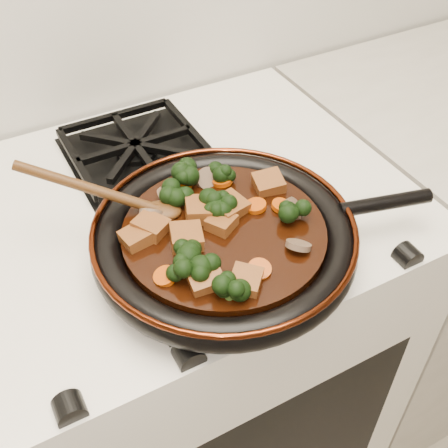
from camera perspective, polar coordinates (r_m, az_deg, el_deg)
name	(u,v)px	position (r m, az deg, el deg)	size (l,w,h in m)	color
stove	(183,358)	(1.25, -4.16, -13.38)	(0.76, 0.60, 0.90)	white
burner_grate_front	(209,250)	(0.81, -1.54, -2.68)	(0.23, 0.23, 0.03)	black
burner_grate_back	(136,149)	(1.01, -8.93, 7.54)	(0.23, 0.23, 0.03)	black
skillet	(225,237)	(0.78, 0.14, -1.36)	(0.49, 0.37, 0.05)	black
braising_sauce	(224,235)	(0.78, 0.00, -1.12)	(0.28, 0.28, 0.02)	black
tofu_cube_0	(204,277)	(0.70, -2.00, -5.40)	(0.04, 0.05, 0.02)	brown
tofu_cube_1	(151,227)	(0.77, -7.44, -0.32)	(0.04, 0.04, 0.02)	brown
tofu_cube_2	(186,238)	(0.75, -3.84, -1.40)	(0.04, 0.04, 0.02)	brown
tofu_cube_3	(229,208)	(0.79, 0.49, 1.67)	(0.04, 0.05, 0.02)	brown
tofu_cube_4	(269,184)	(0.84, 4.55, 4.11)	(0.04, 0.04, 0.02)	brown
tofu_cube_5	(136,238)	(0.76, -8.96, -1.39)	(0.04, 0.04, 0.02)	brown
tofu_cube_6	(221,223)	(0.77, -0.26, 0.07)	(0.04, 0.04, 0.02)	brown
tofu_cube_7	(246,281)	(0.70, 2.23, -5.80)	(0.04, 0.04, 0.02)	brown
tofu_cube_8	(201,210)	(0.79, -2.33, 1.39)	(0.04, 0.05, 0.02)	brown
broccoli_floret_0	(215,205)	(0.79, -0.91, 1.91)	(0.06, 0.06, 0.05)	black
broccoli_floret_1	(175,197)	(0.81, -4.97, 2.72)	(0.06, 0.06, 0.05)	black
broccoli_floret_2	(193,256)	(0.72, -3.16, -3.29)	(0.06, 0.06, 0.05)	black
broccoli_floret_3	(189,177)	(0.84, -3.58, 4.82)	(0.06, 0.06, 0.05)	black
broccoli_floret_4	(201,272)	(0.71, -2.32, -4.85)	(0.06, 0.06, 0.05)	black
broccoli_floret_5	(229,291)	(0.68, 0.56, -6.86)	(0.06, 0.06, 0.05)	black
broccoli_floret_6	(181,269)	(0.71, -4.34, -4.57)	(0.06, 0.06, 0.06)	black
broccoli_floret_7	(220,209)	(0.79, -0.45, 1.53)	(0.06, 0.06, 0.05)	black
broccoli_floret_8	(225,172)	(0.85, 0.09, 5.26)	(0.06, 0.06, 0.05)	black
broccoli_floret_9	(293,212)	(0.79, 6.99, 1.21)	(0.06, 0.06, 0.05)	black
carrot_coin_0	(183,184)	(0.84, -4.17, 4.08)	(0.03, 0.03, 0.01)	#B64005
carrot_coin_1	(165,276)	(0.71, -6.01, -5.31)	(0.03, 0.03, 0.01)	#B64005
carrot_coin_2	(281,206)	(0.80, 5.80, 1.87)	(0.03, 0.03, 0.01)	#B64005
carrot_coin_3	(256,206)	(0.80, 3.26, 1.86)	(0.03, 0.03, 0.01)	#B64005
carrot_coin_4	(259,269)	(0.72, 3.61, -4.62)	(0.03, 0.03, 0.01)	#B64005
carrot_coin_5	(222,180)	(0.84, -0.18, 4.47)	(0.03, 0.03, 0.01)	#B64005
mushroom_slice_0	(208,179)	(0.84, -1.64, 4.58)	(0.04, 0.04, 0.01)	brown
mushroom_slice_1	(298,245)	(0.75, 7.56, -2.16)	(0.03, 0.03, 0.01)	brown
mushroom_slice_2	(167,196)	(0.82, -5.85, 2.87)	(0.03, 0.03, 0.01)	brown
mushroom_slice_3	(152,213)	(0.79, -7.38, 1.07)	(0.04, 0.04, 0.01)	brown
mushroom_slice_4	(294,209)	(0.80, 7.12, 1.52)	(0.04, 0.04, 0.01)	brown
wooden_spoon	(123,199)	(0.80, -10.18, 2.54)	(0.13, 0.10, 0.21)	#48280F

